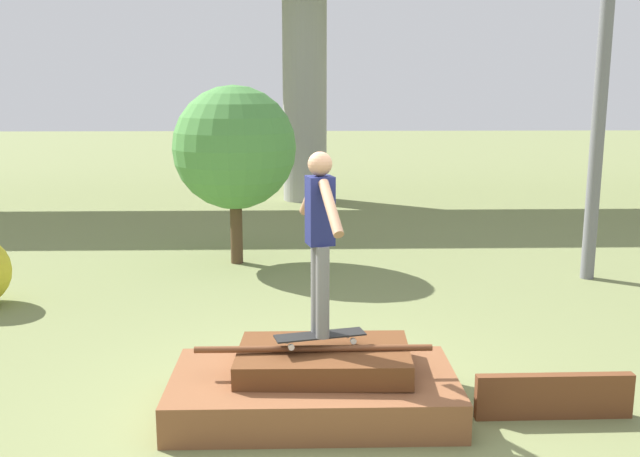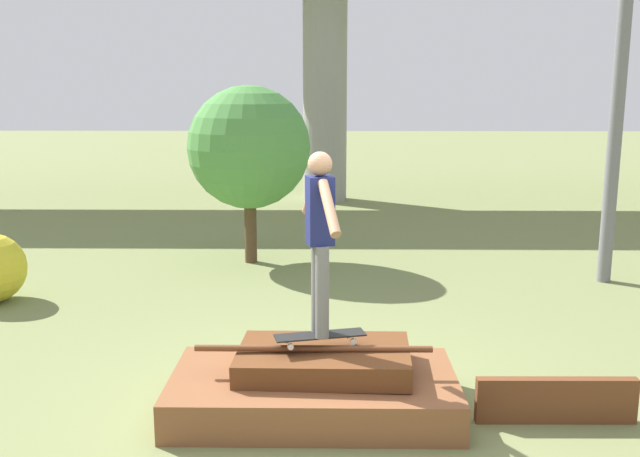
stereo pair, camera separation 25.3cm
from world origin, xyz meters
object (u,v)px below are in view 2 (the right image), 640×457
at_px(utility_pole, 621,60).
at_px(tree_behind_left, 249,148).
at_px(skateboard, 320,336).
at_px(skater, 320,231).

xyz_separation_m(utility_pole, tree_behind_left, (-5.44, 1.10, -1.35)).
relative_size(skateboard, tree_behind_left, 0.29).
bearing_deg(utility_pole, tree_behind_left, 168.56).
xyz_separation_m(skater, tree_behind_left, (-1.23, 5.48, 0.24)).
xyz_separation_m(skateboard, utility_pole, (4.21, 4.38, 2.55)).
bearing_deg(utility_pole, skater, -133.84).
xyz_separation_m(skateboard, skater, (0.00, -0.00, 0.96)).
bearing_deg(skater, tree_behind_left, 102.67).
height_order(utility_pole, tree_behind_left, utility_pole).
relative_size(skater, utility_pole, 0.26).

